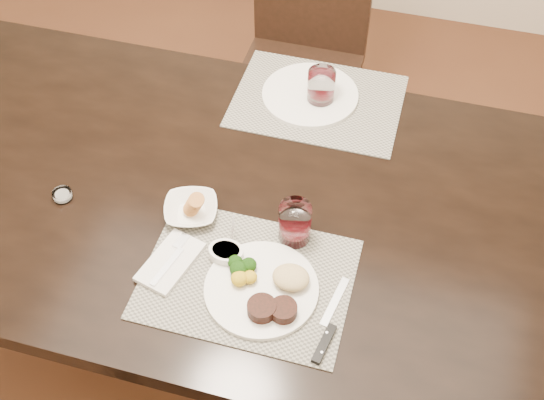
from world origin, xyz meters
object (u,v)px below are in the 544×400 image
(wine_glass_near, at_px, (295,224))
(far_plate, at_px, (310,95))
(steak_knife, at_px, (327,333))
(dinner_plate, at_px, (266,289))
(cracker_bowl, at_px, (191,209))
(chair_far, at_px, (304,49))

(wine_glass_near, xyz_separation_m, far_plate, (-0.08, 0.49, -0.04))
(steak_knife, bearing_deg, dinner_plate, 166.58)
(wine_glass_near, bearing_deg, steak_knife, -60.89)
(cracker_bowl, bearing_deg, wine_glass_near, -0.00)
(chair_far, xyz_separation_m, dinner_plate, (0.20, -1.18, 0.26))
(cracker_bowl, distance_m, far_plate, 0.52)
(steak_knife, distance_m, wine_glass_near, 0.27)
(chair_far, height_order, dinner_plate, chair_far)
(dinner_plate, height_order, steak_knife, dinner_plate)
(steak_knife, bearing_deg, cracker_bowl, 159.14)
(dinner_plate, bearing_deg, steak_knife, -2.76)
(chair_far, xyz_separation_m, cracker_bowl, (-0.04, -1.02, 0.27))
(steak_knife, distance_m, cracker_bowl, 0.45)
(chair_far, height_order, steak_knife, chair_far)
(wine_glass_near, bearing_deg, cracker_bowl, 180.00)
(steak_knife, height_order, wine_glass_near, wine_glass_near)
(dinner_plate, distance_m, steak_knife, 0.16)
(steak_knife, xyz_separation_m, cracker_bowl, (-0.38, 0.23, 0.01))
(chair_far, distance_m, dinner_plate, 1.23)
(dinner_plate, relative_size, steak_knife, 1.13)
(steak_knife, height_order, cracker_bowl, cracker_bowl)
(chair_far, distance_m, far_plate, 0.60)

